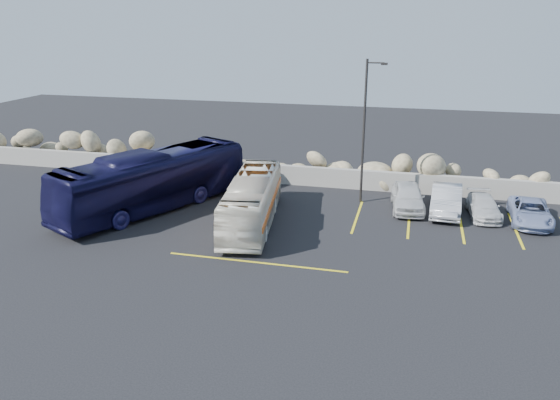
% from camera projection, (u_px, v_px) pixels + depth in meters
% --- Properties ---
extents(ground, '(90.00, 90.00, 0.00)m').
position_uv_depth(ground, '(277.00, 267.00, 23.20)').
color(ground, black).
rests_on(ground, ground).
extents(seawall, '(60.00, 0.40, 1.20)m').
position_uv_depth(seawall, '(325.00, 177.00, 34.04)').
color(seawall, '#9A968C').
rests_on(seawall, ground).
extents(riprap_pile, '(54.00, 2.80, 2.60)m').
position_uv_depth(riprap_pile, '(328.00, 162.00, 34.92)').
color(riprap_pile, '#8B7B5B').
rests_on(riprap_pile, ground).
extents(parking_lines, '(18.16, 9.36, 0.01)m').
position_uv_depth(parking_lines, '(395.00, 230.00, 27.25)').
color(parking_lines, yellow).
rests_on(parking_lines, ground).
extents(lamppost, '(1.14, 0.18, 8.00)m').
position_uv_depth(lamppost, '(365.00, 128.00, 29.98)').
color(lamppost, '#2C2927').
rests_on(lamppost, ground).
extents(vintage_bus, '(3.36, 9.08, 2.47)m').
position_uv_depth(vintage_bus, '(252.00, 201.00, 27.70)').
color(vintage_bus, silver).
rests_on(vintage_bus, ground).
extents(tour_coach, '(7.47, 11.67, 3.24)m').
position_uv_depth(tour_coach, '(153.00, 181.00, 29.75)').
color(tour_coach, black).
rests_on(tour_coach, ground).
extents(car_a, '(2.09, 4.35, 1.43)m').
position_uv_depth(car_a, '(408.00, 197.00, 29.95)').
color(car_a, silver).
rests_on(car_a, ground).
extents(car_b, '(1.79, 4.54, 1.47)m').
position_uv_depth(car_b, '(446.00, 200.00, 29.42)').
color(car_b, '#BABABF').
rests_on(car_b, ground).
extents(car_c, '(1.78, 3.78, 1.07)m').
position_uv_depth(car_c, '(484.00, 207.00, 28.94)').
color(car_c, silver).
rests_on(car_c, ground).
extents(car_d, '(2.12, 4.27, 1.16)m').
position_uv_depth(car_d, '(530.00, 212.00, 28.03)').
color(car_d, '#808EB6').
rests_on(car_d, ground).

